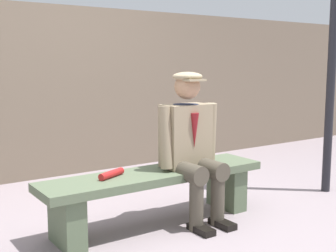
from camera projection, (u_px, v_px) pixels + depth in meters
ground_plane at (156, 224)px, 3.56m from camera, size 30.00×30.00×0.00m
bench at (156, 187)px, 3.52m from camera, size 1.87×0.43×0.43m
seated_man at (191, 142)px, 3.57m from camera, size 0.55×0.58×1.20m
rolled_magazine at (111, 174)px, 3.31m from camera, size 0.25×0.15×0.05m
stadium_wall at (59, 91)px, 5.08m from camera, size 12.00×0.24×1.90m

